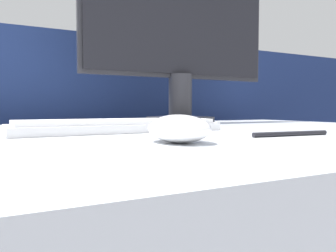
# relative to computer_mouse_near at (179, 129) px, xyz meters

# --- Properties ---
(partition_panel) EXTENTS (5.00, 0.03, 1.07)m
(partition_panel) POSITION_rel_computer_mouse_near_xyz_m (-0.06, 0.78, -0.25)
(partition_panel) COLOR navy
(partition_panel) RESTS_ON ground_plane
(computer_mouse_near) EXTENTS (0.08, 0.11, 0.04)m
(computer_mouse_near) POSITION_rel_computer_mouse_near_xyz_m (0.00, 0.00, 0.00)
(computer_mouse_near) COLOR white
(computer_mouse_near) RESTS_ON desk
(keyboard) EXTENTS (0.40, 0.16, 0.02)m
(keyboard) POSITION_rel_computer_mouse_near_xyz_m (-0.01, 0.24, -0.01)
(keyboard) COLOR silver
(keyboard) RESTS_ON desk
(monitor) EXTENTS (0.63, 0.21, 0.47)m
(monitor) POSITION_rel_computer_mouse_near_xyz_m (0.29, 0.52, 0.24)
(monitor) COLOR #28282D
(monitor) RESTS_ON desk
(pen) EXTENTS (0.15, 0.02, 0.01)m
(pen) POSITION_rel_computer_mouse_near_xyz_m (0.21, 0.01, -0.01)
(pen) COLOR black
(pen) RESTS_ON desk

